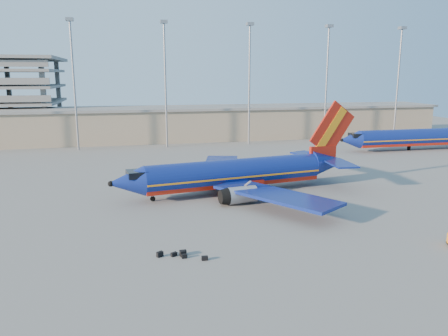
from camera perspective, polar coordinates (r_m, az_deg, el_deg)
The scene contains 6 objects.
ground at distance 60.51m, azimuth 1.47°, elevation -3.97°, with size 220.00×220.00×0.00m, color slate.
terminal_building at distance 117.57m, azimuth -0.71°, elevation 6.03°, with size 122.00×16.00×8.50m.
light_mast_row at distance 104.17m, azimuth -2.08°, elevation 12.53°, with size 101.60×1.60×28.65m.
aircraft_main at distance 63.06m, azimuth 2.08°, elevation -0.73°, with size 37.88×36.17×12.89m.
aircraft_second at distance 107.67m, azimuth 23.52°, elevation 3.68°, with size 36.74×14.34×12.46m.
luggage_pile at distance 41.92m, azimuth -5.70°, elevation -11.18°, with size 4.63×2.17×0.52m.
Camera 1 is at (-14.30, -56.36, 16.74)m, focal length 35.00 mm.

